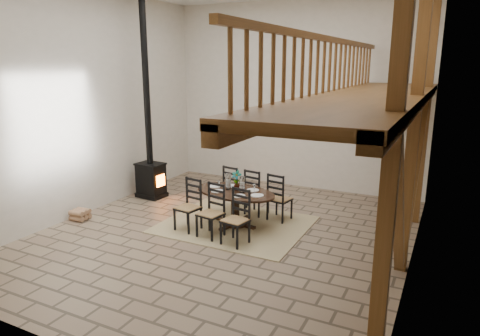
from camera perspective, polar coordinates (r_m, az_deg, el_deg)
The scene contains 7 objects.
ground at distance 8.80m, azimuth -2.04°, elevation -8.76°, with size 8.00×8.00×0.00m, color #8A765C.
room_shell at distance 7.63m, azimuth 5.77°, elevation 11.01°, with size 7.02×8.02×5.01m.
rug at distance 9.25m, azimuth -0.64°, elevation -7.53°, with size 3.00×2.50×0.02m, color #C5BA7E.
dining_table at distance 9.12m, azimuth -0.64°, elevation -5.23°, with size 2.01×2.31×1.19m.
wood_stove at distance 11.09m, azimuth -11.94°, elevation 1.75°, with size 0.73×0.59×5.00m.
log_basket at distance 11.55m, azimuth -12.18°, elevation -2.65°, with size 0.46×0.46×0.38m.
log_stack at distance 10.15m, azimuth -20.53°, elevation -5.84°, with size 0.37×0.38×0.24m.
Camera 1 is at (3.92, -7.12, 3.39)m, focal length 32.00 mm.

